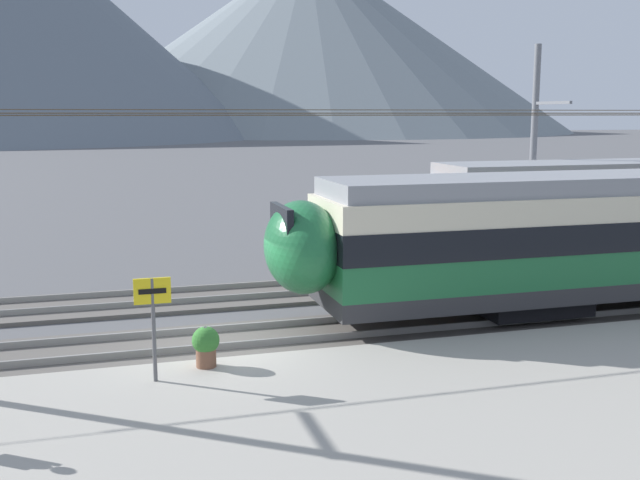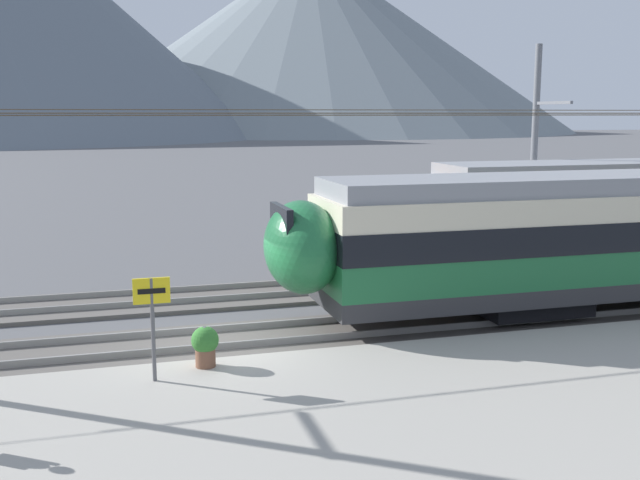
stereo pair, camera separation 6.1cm
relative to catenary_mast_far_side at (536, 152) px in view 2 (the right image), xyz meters
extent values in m
plane|color=#565659|center=(-12.36, -7.04, -4.08)|extent=(400.00, 400.00, 0.00)
cube|color=#A39E93|center=(-12.36, -11.79, -3.93)|extent=(120.00, 7.33, 0.31)
cube|color=#5B5651|center=(-12.36, -6.30, -4.02)|extent=(120.00, 3.00, 0.12)
cube|color=gray|center=(-12.36, -7.02, -3.88)|extent=(120.00, 0.07, 0.16)
cube|color=gray|center=(-12.36, -5.58, -3.88)|extent=(120.00, 0.07, 0.16)
cube|color=#5B5651|center=(-12.36, -1.80, -4.02)|extent=(120.00, 3.00, 0.12)
cube|color=gray|center=(-12.36, -2.52, -3.88)|extent=(120.00, 0.07, 0.16)
cube|color=gray|center=(-12.36, -1.08, -3.88)|extent=(120.00, 0.07, 0.16)
cube|color=black|center=(-4.12, -6.30, -3.59)|extent=(2.80, 2.38, 0.42)
ellipsoid|color=#1E6638|center=(-10.23, -6.30, -1.81)|extent=(1.80, 2.74, 2.25)
cube|color=black|center=(-10.73, -6.30, -1.38)|extent=(0.16, 1.79, 1.19)
cube|color=black|center=(0.92, -1.80, -3.59)|extent=(2.80, 2.28, 0.42)
ellipsoid|color=orange|center=(-4.95, -1.80, -1.81)|extent=(1.80, 2.62, 2.25)
cube|color=black|center=(-5.45, -1.80, -1.38)|extent=(0.16, 1.71, 1.19)
cylinder|color=slate|center=(0.00, 0.14, -0.17)|extent=(0.24, 0.24, 7.83)
cube|color=slate|center=(0.00, -0.83, 1.72)|extent=(0.10, 2.24, 0.10)
cylinder|color=#473823|center=(0.00, -1.80, 1.47)|extent=(43.72, 0.02, 0.02)
cylinder|color=#59595B|center=(-13.94, -9.19, -2.75)|extent=(0.08, 0.08, 2.05)
cube|color=yellow|center=(-13.94, -9.19, -1.97)|extent=(0.70, 0.06, 0.50)
cube|color=black|center=(-13.94, -9.23, -1.97)|extent=(0.52, 0.01, 0.10)
cylinder|color=brown|center=(-12.88, -8.63, -3.57)|extent=(0.41, 0.41, 0.39)
sphere|color=#33752D|center=(-12.88, -8.63, -3.21)|extent=(0.57, 0.57, 0.57)
sphere|color=purple|center=(-12.88, -8.63, -3.08)|extent=(0.31, 0.31, 0.31)
cone|color=slate|center=(46.09, 199.11, 22.62)|extent=(154.42, 154.42, 53.40)
camera|label=1|loc=(-14.73, -23.38, 1.36)|focal=41.92mm
camera|label=2|loc=(-14.67, -23.40, 1.36)|focal=41.92mm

